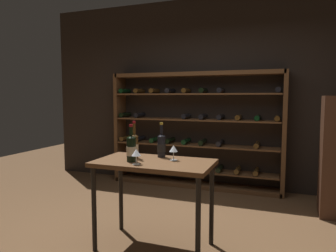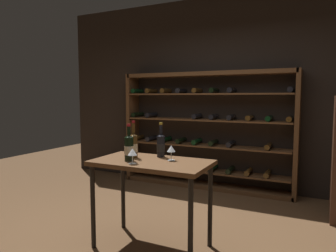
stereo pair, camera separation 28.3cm
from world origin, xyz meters
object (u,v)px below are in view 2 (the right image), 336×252
object	(u,v)px
tasting_table	(152,171)
wine_glass_stemmed_left	(171,149)
wine_rack	(204,131)
wine_bottle_gold_foil	(161,145)
wine_glass_stemmed_center	(132,153)
wine_bottle_green_slim	(134,145)
wine_bottle_red_label	(129,148)

from	to	relation	value
tasting_table	wine_glass_stemmed_left	xyz separation A→B (m)	(0.16, 0.08, 0.20)
tasting_table	wine_rack	bearing A→B (deg)	95.89
tasting_table	wine_bottle_gold_foil	bearing A→B (deg)	90.62
wine_rack	wine_glass_stemmed_center	size ratio (longest dim) A/B	19.64
wine_rack	wine_glass_stemmed_left	bearing A→B (deg)	-79.31
tasting_table	wine_glass_stemmed_center	xyz separation A→B (m)	(-0.08, -0.19, 0.20)
wine_bottle_green_slim	wine_bottle_red_label	xyz separation A→B (m)	(0.05, -0.15, 0.00)
wine_bottle_green_slim	wine_glass_stemmed_center	bearing A→B (deg)	-59.88
wine_rack	wine_glass_stemmed_center	xyz separation A→B (m)	(0.13, -2.26, 0.04)
wine_bottle_green_slim	wine_glass_stemmed_left	bearing A→B (deg)	4.12
wine_glass_stemmed_center	wine_bottle_gold_foil	bearing A→B (deg)	77.98
wine_bottle_gold_foil	wine_glass_stemmed_left	world-z (taller)	wine_bottle_gold_foil
wine_bottle_gold_foil	wine_glass_stemmed_center	size ratio (longest dim) A/B	2.48
wine_rack	wine_glass_stemmed_left	size ratio (longest dim) A/B	18.93
wine_bottle_green_slim	wine_glass_stemmed_center	size ratio (longest dim) A/B	2.61
wine_bottle_gold_foil	wine_bottle_red_label	distance (m)	0.34
tasting_table	wine_glass_stemmed_center	size ratio (longest dim) A/B	7.87
wine_rack	tasting_table	world-z (taller)	wine_rack
tasting_table	wine_bottle_red_label	bearing A→B (deg)	-151.24
tasting_table	wine_bottle_green_slim	bearing A→B (deg)	166.24
wine_rack	wine_bottle_green_slim	distance (m)	2.01
tasting_table	wine_bottle_green_slim	xyz separation A→B (m)	(-0.23, 0.06, 0.22)
wine_bottle_red_label	wine_rack	bearing A→B (deg)	90.87
wine_bottle_red_label	wine_glass_stemmed_left	world-z (taller)	wine_bottle_red_label
wine_bottle_green_slim	wine_bottle_red_label	size ratio (longest dim) A/B	1.05
wine_rack	wine_bottle_gold_foil	bearing A→B (deg)	-83.57
wine_bottle_red_label	wine_glass_stemmed_left	bearing A→B (deg)	28.18
wine_bottle_green_slim	tasting_table	bearing A→B (deg)	-13.76
wine_rack	wine_glass_stemmed_center	world-z (taller)	wine_rack
wine_bottle_green_slim	wine_glass_stemmed_center	world-z (taller)	wine_bottle_green_slim
wine_rack	tasting_table	bearing A→B (deg)	-84.11
wine_glass_stemmed_left	wine_bottle_gold_foil	bearing A→B (deg)	145.86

